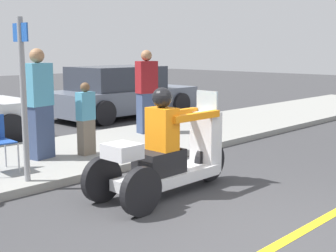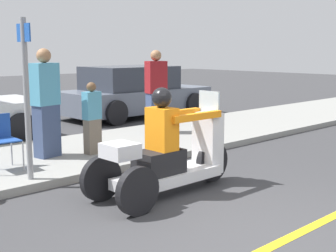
% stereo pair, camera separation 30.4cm
% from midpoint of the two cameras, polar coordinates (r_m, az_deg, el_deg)
% --- Properties ---
extents(ground_plane, '(60.00, 60.00, 0.00)m').
position_cam_midpoint_polar(ground_plane, '(4.87, 14.55, -13.96)').
color(ground_plane, '#38383A').
extents(lane_stripe, '(24.00, 0.12, 0.01)m').
position_cam_midpoint_polar(lane_stripe, '(5.18, 16.94, -12.57)').
color(lane_stripe, gold).
rests_on(lane_stripe, ground).
extents(sidewalk_strip, '(28.00, 2.80, 0.12)m').
position_cam_midpoint_polar(sidewalk_strip, '(8.14, -13.96, -4.03)').
color(sidewalk_strip, gray).
rests_on(sidewalk_strip, ground).
extents(motorcycle_trike, '(2.27, 0.83, 1.42)m').
position_cam_midpoint_polar(motorcycle_trike, '(6.17, 1.50, -3.76)').
color(motorcycle_trike, black).
rests_on(motorcycle_trike, ground).
extents(spectator_far_back, '(0.46, 0.33, 1.77)m').
position_cam_midpoint_polar(spectator_far_back, '(10.00, -0.59, 4.01)').
color(spectator_far_back, '#38476B').
rests_on(spectator_far_back, sidewalk_strip).
extents(spectator_end_of_line, '(0.30, 0.19, 1.23)m').
position_cam_midpoint_polar(spectator_end_of_line, '(8.07, -8.17, 0.79)').
color(spectator_end_of_line, '#726656').
rests_on(spectator_end_of_line, sidewalk_strip).
extents(spectator_with_child, '(0.47, 0.33, 1.80)m').
position_cam_midpoint_polar(spectator_with_child, '(7.94, -13.62, 2.47)').
color(spectator_with_child, '#38476B').
rests_on(spectator_with_child, sidewalk_strip).
extents(parked_car_lot_right, '(4.37, 2.08, 1.43)m').
position_cam_midpoint_polar(parked_car_lot_right, '(13.37, -3.53, 4.07)').
color(parked_car_lot_right, slate).
rests_on(parked_car_lot_right, ground).
extents(street_sign, '(0.08, 0.36, 2.20)m').
position_cam_midpoint_polar(street_sign, '(6.56, -15.61, 3.89)').
color(street_sign, gray).
rests_on(street_sign, sidewalk_strip).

